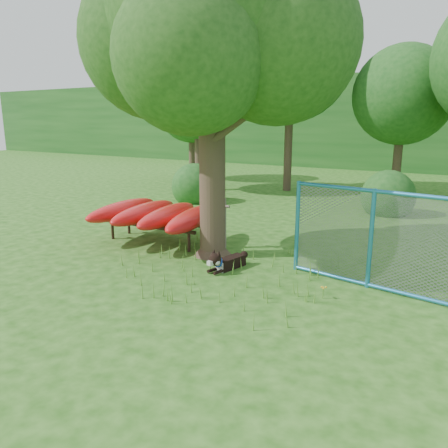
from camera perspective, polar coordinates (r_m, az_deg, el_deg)
The scene contains 14 objects.
ground at distance 8.65m, azimuth -5.33°, elevation -7.89°, with size 80.00×80.00×0.00m, color #1F5310.
oak_tree at distance 10.19m, azimuth -1.72°, elevation 23.98°, with size 6.11×5.38×7.50m.
wooden_post at distance 10.84m, azimuth -0.00°, elevation 0.29°, with size 0.35×0.13×1.27m.
kayak_rack at distance 11.50m, azimuth -8.87°, elevation 1.31°, with size 3.39×3.01×0.98m.
husky_dog at distance 9.36m, azimuth 0.19°, elevation -4.96°, with size 0.46×1.13×0.51m.
fence_section at distance 8.63m, azimuth 18.62°, elevation -1.89°, with size 3.24×0.61×3.19m.
wildflower_clump at distance 8.10m, azimuth 12.84°, elevation -8.21°, with size 0.11×0.11×0.24m.
bg_tree_a at distance 20.02m, azimuth -3.44°, elevation 17.26°, with size 4.40×4.40×6.70m.
bg_tree_b at distance 20.19m, azimuth 8.76°, elevation 20.31°, with size 5.20×5.20×8.22m.
bg_tree_c at distance 19.75m, azimuth 22.36°, elevation 15.28°, with size 4.00×4.00×6.12m.
bg_tree_f at distance 23.87m, azimuth -4.28°, elevation 14.81°, with size 3.60×3.60×5.55m.
shrub_left at distance 17.35m, azimuth -3.86°, elevation 2.98°, with size 1.80×1.80×1.80m, color #194E19.
shrub_mid at distance 16.01m, azimuth 20.46°, elevation 1.27°, with size 1.80×1.80×1.80m, color #194E19.
wooded_hillside at distance 34.78m, azimuth 23.88°, elevation 12.08°, with size 80.00×12.00×6.00m, color #194E19.
Camera 1 is at (4.85, -6.44, 3.13)m, focal length 35.00 mm.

